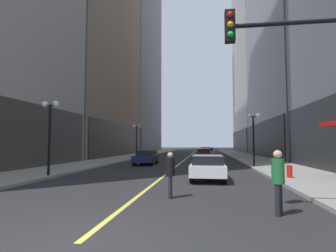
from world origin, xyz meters
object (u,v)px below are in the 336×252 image
car_navy (146,157)px  pedestrian_in_black_coat (170,171)px  car_white (208,166)px  pedestrian_in_green_parka (278,177)px  traffic_light_near_right (314,75)px  fire_hydrant_right (290,173)px  street_lamp_left_far (136,134)px  street_lamp_left_near (50,121)px  car_maroon (204,153)px  street_lamp_right_mid (253,128)px  car_silver (208,151)px  car_yellow (205,150)px

car_navy → pedestrian_in_black_coat: size_ratio=2.74×
car_white → pedestrian_in_green_parka: size_ratio=2.37×
traffic_light_near_right → fire_hydrant_right: (1.55, 7.60, -3.34)m
street_lamp_left_far → street_lamp_left_near: bearing=-90.0°
car_white → car_maroon: 20.29m
street_lamp_right_mid → pedestrian_in_green_parka: bearing=-97.5°
car_maroon → street_lamp_left_far: bearing=-171.9°
traffic_light_near_right → street_lamp_left_far: (-11.75, 26.34, -0.49)m
street_lamp_right_mid → car_maroon: bearing=108.0°
pedestrian_in_green_parka → car_white: bearing=104.9°
pedestrian_in_black_coat → street_lamp_right_mid: bearing=68.1°
pedestrian_in_green_parka → traffic_light_near_right: size_ratio=0.31×
car_silver → street_lamp_left_near: 31.17m
pedestrian_in_black_coat → car_white: bearing=74.8°
traffic_light_near_right → street_lamp_left_far: bearing=114.0°
car_navy → pedestrian_in_black_coat: (4.24, -14.96, 0.23)m
car_yellow → street_lamp_right_mid: 28.56m
car_white → car_silver: bearing=89.5°
street_lamp_left_far → fire_hydrant_right: bearing=-54.6°
street_lamp_right_mid → pedestrian_in_black_coat: bearing=-111.9°
car_navy → car_silver: same height
car_silver → street_lamp_right_mid: bearing=-80.6°
pedestrian_in_green_parka → car_navy: bearing=113.9°
car_white → car_maroon: same height
car_maroon → traffic_light_near_right: size_ratio=0.84×
pedestrian_in_green_parka → fire_hydrant_right: bearing=71.4°
car_silver → pedestrian_in_black_coat: pedestrian_in_black_coat is taller
traffic_light_near_right → car_silver: bearing=93.9°
car_navy → pedestrian_in_green_parka: bearing=-66.1°
car_white → street_lamp_left_near: 9.36m
fire_hydrant_right → pedestrian_in_green_parka: bearing=-108.6°
car_silver → car_yellow: size_ratio=0.96×
car_white → street_lamp_left_near: (-9.00, -0.45, 2.54)m
pedestrian_in_black_coat → street_lamp_right_mid: size_ratio=0.37×
car_silver → pedestrian_in_green_parka: (1.58, -36.17, 0.32)m
pedestrian_in_green_parka → street_lamp_left_near: bearing=149.0°
traffic_light_near_right → street_lamp_right_mid: bearing=86.0°
car_white → pedestrian_in_green_parka: pedestrian_in_green_parka is taller
car_white → pedestrian_in_black_coat: 5.23m
pedestrian_in_green_parka → fire_hydrant_right: size_ratio=2.21×
car_white → traffic_light_near_right: 8.35m
car_navy → traffic_light_near_right: (8.36, -17.19, 3.02)m
car_maroon → street_lamp_right_mid: size_ratio=1.08×
car_white → street_lamp_right_mid: (3.80, 7.82, 2.54)m
street_lamp_right_mid → street_lamp_left_far: bearing=138.7°
car_white → street_lamp_left_far: (-9.00, 19.05, 2.54)m
pedestrian_in_black_coat → car_maroon: bearing=87.5°
pedestrian_in_green_parka → pedestrian_in_black_coat: bearing=149.3°
car_white → street_lamp_left_near: bearing=-177.2°
car_navy → car_silver: 20.18m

